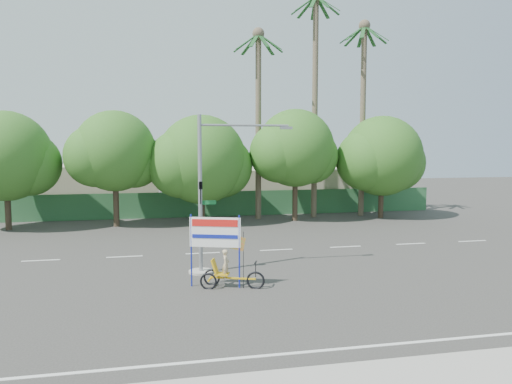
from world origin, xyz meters
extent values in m
plane|color=#33302D|center=(0.00, 0.00, 0.00)|extent=(120.00, 120.00, 0.00)
cube|color=#336B3D|center=(0.00, 21.50, 1.00)|extent=(38.00, 0.08, 2.00)
cube|color=beige|center=(-10.00, 26.00, 2.00)|extent=(12.00, 8.00, 4.00)
cube|color=beige|center=(8.00, 26.00, 1.80)|extent=(14.00, 8.00, 3.60)
cylinder|color=#473828|center=(-14.00, 18.00, 1.76)|extent=(0.40, 0.40, 3.52)
sphere|color=#2B5F1C|center=(-14.00, 18.00, 4.96)|extent=(6.00, 6.00, 6.00)
sphere|color=#2B5F1C|center=(-12.65, 18.30, 4.40)|extent=(4.32, 4.32, 4.32)
cylinder|color=#473828|center=(-7.00, 18.00, 1.87)|extent=(0.40, 0.40, 3.74)
sphere|color=#2B5F1C|center=(-7.00, 18.00, 5.27)|extent=(5.60, 5.60, 5.60)
sphere|color=#2B5F1C|center=(-5.74, 18.30, 4.68)|extent=(4.03, 4.03, 4.03)
sphere|color=#2B5F1C|center=(-8.26, 17.75, 4.93)|extent=(4.26, 4.26, 4.26)
cylinder|color=#473828|center=(-1.00, 18.00, 1.65)|extent=(0.40, 0.40, 3.30)
sphere|color=#2B5F1C|center=(-1.00, 18.00, 4.65)|extent=(6.40, 6.40, 6.40)
sphere|color=#2B5F1C|center=(0.44, 18.30, 4.12)|extent=(4.61, 4.61, 4.61)
sphere|color=#2B5F1C|center=(-2.44, 17.75, 4.35)|extent=(4.86, 4.86, 4.86)
cylinder|color=#473828|center=(6.00, 18.00, 1.94)|extent=(0.40, 0.40, 3.87)
sphere|color=#2B5F1C|center=(6.00, 18.00, 5.46)|extent=(5.80, 5.80, 5.80)
sphere|color=#2B5F1C|center=(7.30, 18.30, 4.84)|extent=(4.18, 4.18, 4.18)
sphere|color=#2B5F1C|center=(4.70, 17.75, 5.10)|extent=(4.41, 4.41, 4.41)
cylinder|color=#473828|center=(13.00, 18.00, 1.72)|extent=(0.40, 0.40, 3.43)
sphere|color=#2B5F1C|center=(13.00, 18.00, 4.84)|extent=(6.20, 6.20, 6.20)
sphere|color=#2B5F1C|center=(14.39, 18.30, 4.29)|extent=(4.46, 4.46, 4.46)
sphere|color=#2B5F1C|center=(11.61, 17.75, 4.52)|extent=(4.71, 4.71, 4.71)
cylinder|color=#70604C|center=(8.00, 19.50, 8.50)|extent=(0.44, 0.44, 17.00)
cube|color=#1C4C21|center=(8.94, 19.50, 16.34)|extent=(1.91, 0.28, 1.36)
cube|color=#1C4C21|center=(8.72, 20.11, 16.34)|extent=(1.65, 1.44, 1.36)
cube|color=#1C4C21|center=(8.16, 20.43, 16.34)|extent=(0.61, 1.93, 1.36)
cube|color=#1C4C21|center=(7.53, 20.32, 16.34)|extent=(1.20, 1.80, 1.36)
cube|color=#1C4C21|center=(7.11, 19.82, 16.34)|extent=(1.89, 0.92, 1.36)
cube|color=#1C4C21|center=(7.11, 19.18, 16.34)|extent=(1.89, 0.92, 1.36)
cube|color=#1C4C21|center=(7.53, 18.68, 16.34)|extent=(1.20, 1.80, 1.36)
cube|color=#1C4C21|center=(8.16, 18.57, 16.34)|extent=(0.61, 1.93, 1.36)
cube|color=#1C4C21|center=(8.72, 18.89, 16.34)|extent=(1.65, 1.44, 1.36)
cylinder|color=#70604C|center=(12.00, 19.50, 7.50)|extent=(0.44, 0.44, 15.00)
sphere|color=#70604C|center=(12.00, 19.50, 15.00)|extent=(0.90, 0.90, 0.90)
cube|color=#1C4C21|center=(12.94, 19.50, 14.34)|extent=(1.91, 0.28, 1.36)
cube|color=#1C4C21|center=(12.72, 20.11, 14.34)|extent=(1.65, 1.44, 1.36)
cube|color=#1C4C21|center=(12.16, 20.43, 14.34)|extent=(0.61, 1.93, 1.36)
cube|color=#1C4C21|center=(11.53, 20.32, 14.34)|extent=(1.20, 1.80, 1.36)
cube|color=#1C4C21|center=(11.11, 19.82, 14.34)|extent=(1.89, 0.92, 1.36)
cube|color=#1C4C21|center=(11.11, 19.18, 14.34)|extent=(1.89, 0.92, 1.36)
cube|color=#1C4C21|center=(11.53, 18.68, 14.34)|extent=(1.20, 1.80, 1.36)
cube|color=#1C4C21|center=(12.16, 18.57, 14.34)|extent=(0.61, 1.93, 1.36)
cube|color=#1C4C21|center=(12.72, 18.89, 14.34)|extent=(1.65, 1.44, 1.36)
cylinder|color=#70604C|center=(3.50, 19.50, 7.00)|extent=(0.44, 0.44, 14.00)
sphere|color=#70604C|center=(3.50, 19.50, 14.00)|extent=(0.90, 0.90, 0.90)
cube|color=#1C4C21|center=(4.44, 19.50, 13.34)|extent=(1.91, 0.28, 1.36)
cube|color=#1C4C21|center=(4.22, 20.11, 13.34)|extent=(1.65, 1.44, 1.36)
cube|color=#1C4C21|center=(3.66, 20.43, 13.34)|extent=(0.61, 1.93, 1.36)
cube|color=#1C4C21|center=(3.03, 20.32, 13.34)|extent=(1.20, 1.80, 1.36)
cube|color=#1C4C21|center=(2.61, 19.82, 13.34)|extent=(1.89, 0.92, 1.36)
cube|color=#1C4C21|center=(2.61, 19.18, 13.34)|extent=(1.89, 0.92, 1.36)
cube|color=#1C4C21|center=(3.03, 18.68, 13.34)|extent=(1.20, 1.80, 1.36)
cube|color=#1C4C21|center=(3.66, 18.57, 13.34)|extent=(0.61, 1.93, 1.36)
cube|color=#1C4C21|center=(4.22, 18.89, 13.34)|extent=(1.65, 1.44, 1.36)
cylinder|color=gray|center=(-2.50, 4.00, 0.05)|extent=(1.10, 1.10, 0.10)
cylinder|color=gray|center=(-2.50, 4.00, 3.50)|extent=(0.18, 0.18, 7.00)
cylinder|color=gray|center=(-0.50, 4.00, 6.55)|extent=(4.00, 0.10, 0.10)
cube|color=gray|center=(1.40, 4.00, 6.45)|extent=(0.55, 0.20, 0.12)
imported|color=black|center=(-2.50, 3.78, 3.60)|extent=(0.16, 0.20, 1.00)
cube|color=#14662D|center=(-2.15, 4.00, 3.15)|extent=(0.70, 0.04, 0.18)
torus|color=black|center=(-0.63, 1.07, 0.33)|extent=(0.72, 0.33, 0.74)
torus|color=black|center=(-2.27, 1.97, 0.30)|extent=(0.67, 0.30, 0.69)
torus|color=black|center=(-2.47, 1.40, 0.30)|extent=(0.67, 0.30, 0.69)
cube|color=gold|center=(-1.50, 1.38, 0.39)|extent=(1.76, 0.68, 0.07)
cube|color=gold|center=(-2.37, 1.68, 0.33)|extent=(0.28, 0.64, 0.05)
cube|color=gold|center=(-1.91, 1.52, 0.54)|extent=(0.66, 0.61, 0.07)
cube|color=gold|center=(-2.18, 1.62, 0.85)|extent=(0.38, 0.51, 0.59)
cylinder|color=black|center=(-0.63, 1.07, 0.76)|extent=(0.04, 0.04, 0.60)
cube|color=black|center=(-0.63, 1.07, 1.05)|extent=(0.20, 0.47, 0.04)
imported|color=#CCB284|center=(-1.75, 1.47, 0.96)|extent=(0.41, 0.50, 1.17)
cylinder|color=#1623AA|center=(-3.08, 1.94, 1.47)|extent=(0.08, 0.08, 2.93)
cylinder|color=#1623AA|center=(-1.24, 1.28, 1.47)|extent=(0.08, 0.08, 2.93)
cube|color=white|center=(-2.16, 1.61, 2.23)|extent=(1.96, 0.74, 1.19)
cube|color=red|center=(-2.17, 1.58, 2.61)|extent=(1.74, 0.63, 0.28)
cube|color=#1623AA|center=(-2.17, 1.58, 2.06)|extent=(1.74, 0.63, 0.15)
cylinder|color=black|center=(-1.09, 1.23, 1.14)|extent=(0.03, 0.03, 2.28)
cube|color=red|center=(-1.45, 1.36, 1.85)|extent=(0.91, 0.34, 0.71)
camera|label=1|loc=(-4.64, -17.85, 5.67)|focal=35.00mm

